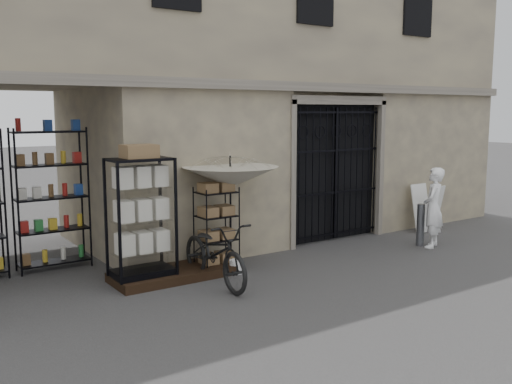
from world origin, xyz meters
TOP-DOWN VIEW (x-y plane):
  - ground at (0.00, 0.00)m, footprint 80.00×80.00m
  - main_building at (0.00, 4.00)m, footprint 14.00×4.00m
  - shop_recess at (-4.50, 2.80)m, footprint 3.00×1.70m
  - shop_shelving at (-4.55, 3.30)m, footprint 2.70×0.50m
  - iron_gate at (1.75, 2.28)m, footprint 2.50×0.21m
  - step_platform at (-2.40, 1.55)m, footprint 2.00×0.90m
  - display_cabinet at (-2.94, 1.52)m, footprint 1.07×0.83m
  - wire_rack at (-1.54, 1.54)m, footprint 0.78×0.68m
  - market_umbrella at (-1.24, 1.56)m, footprint 1.96×1.97m
  - white_bucket at (-1.35, 1.21)m, footprint 0.32×0.32m
  - bicycle at (-1.96, 0.88)m, footprint 0.73×1.07m
  - steel_bollard at (2.91, 0.77)m, footprint 0.19×0.19m
  - shopkeeper at (2.99, 0.53)m, footprint 1.33×1.73m
  - easel_sign at (4.08, 1.56)m, footprint 0.51×0.59m

SIDE VIEW (x-z plane):
  - ground at x=0.00m, z-range 0.00..0.00m
  - bicycle at x=-1.96m, z-range -1.00..1.00m
  - shopkeeper at x=2.99m, z-range -0.20..0.20m
  - step_platform at x=-2.40m, z-range 0.00..0.15m
  - white_bucket at x=-1.35m, z-range 0.00..0.23m
  - steel_bollard at x=2.91m, z-range 0.00..0.87m
  - easel_sign at x=4.08m, z-range 0.02..1.10m
  - wire_rack at x=-1.54m, z-range -0.02..1.46m
  - display_cabinet at x=-2.94m, z-range -0.03..2.03m
  - shop_shelving at x=-4.55m, z-range 0.00..2.50m
  - iron_gate at x=1.75m, z-range 0.00..3.00m
  - shop_recess at x=-4.50m, z-range 0.00..3.00m
  - market_umbrella at x=-1.24m, z-range 0.53..2.93m
  - main_building at x=0.00m, z-range 0.00..9.00m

